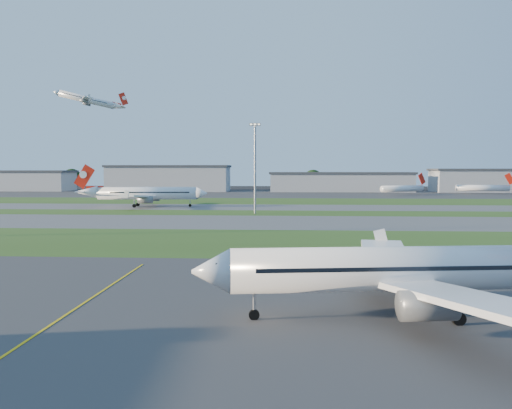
# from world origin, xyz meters

# --- Properties ---
(grass_strip_a) EXTENTS (300.00, 34.00, 0.01)m
(grass_strip_a) POSITION_xyz_m (0.00, 52.00, 0.01)
(grass_strip_a) COLOR #314E1A
(grass_strip_a) RESTS_ON ground
(taxiway_a) EXTENTS (300.00, 32.00, 0.01)m
(taxiway_a) POSITION_xyz_m (0.00, 85.00, 0.01)
(taxiway_a) COLOR #515154
(taxiway_a) RESTS_ON ground
(grass_strip_b) EXTENTS (300.00, 18.00, 0.01)m
(grass_strip_b) POSITION_xyz_m (0.00, 110.00, 0.01)
(grass_strip_b) COLOR #314E1A
(grass_strip_b) RESTS_ON ground
(taxiway_b) EXTENTS (300.00, 26.00, 0.01)m
(taxiway_b) POSITION_xyz_m (0.00, 132.00, 0.01)
(taxiway_b) COLOR #515154
(taxiway_b) RESTS_ON ground
(grass_strip_c) EXTENTS (300.00, 40.00, 0.01)m
(grass_strip_c) POSITION_xyz_m (0.00, 165.00, 0.01)
(grass_strip_c) COLOR #314E1A
(grass_strip_c) RESTS_ON ground
(apron_far) EXTENTS (400.00, 80.00, 0.01)m
(apron_far) POSITION_xyz_m (0.00, 225.00, 0.01)
(apron_far) COLOR #333335
(apron_far) RESTS_ON ground
(yellow_line) EXTENTS (0.25, 60.00, 0.02)m
(yellow_line) POSITION_xyz_m (5.00, 0.00, 0.00)
(yellow_line) COLOR gold
(yellow_line) RESTS_ON ground
(airliner_parked) EXTENTS (37.03, 31.23, 11.58)m
(airliner_parked) POSITION_xyz_m (34.49, 8.48, 4.07)
(airliner_parked) COLOR white
(airliner_parked) RESTS_ON ground
(airliner_taxiing) EXTENTS (41.21, 34.85, 12.86)m
(airliner_taxiing) POSITION_xyz_m (-23.35, 131.37, 4.52)
(airliner_taxiing) COLOR white
(airliner_taxiing) RESTS_ON ground
(airliner_departing) EXTENTS (33.98, 28.53, 10.84)m
(airliner_departing) POSITION_xyz_m (-79.68, 222.79, 48.93)
(airliner_departing) COLOR white
(mini_jet_near) EXTENTS (25.47, 16.11, 9.48)m
(mini_jet_near) POSITION_xyz_m (81.60, 217.24, 3.28)
(mini_jet_near) COLOR white
(mini_jet_near) RESTS_ON ground
(mini_jet_far) EXTENTS (28.64, 5.19, 9.48)m
(mini_jet_far) POSITION_xyz_m (124.49, 227.73, 3.28)
(mini_jet_far) COLOR white
(mini_jet_far) RESTS_ON ground
(light_mast_centre) EXTENTS (3.20, 0.70, 25.80)m
(light_mast_centre) POSITION_xyz_m (15.00, 108.00, 14.81)
(light_mast_centre) COLOR gray
(light_mast_centre) RESTS_ON ground
(hangar_west) EXTENTS (71.40, 23.00, 15.20)m
(hangar_west) POSITION_xyz_m (-45.00, 255.00, 7.64)
(hangar_west) COLOR #A2A5AA
(hangar_west) RESTS_ON ground
(hangar_east) EXTENTS (81.60, 23.00, 11.20)m
(hangar_east) POSITION_xyz_m (55.00, 255.00, 5.64)
(hangar_east) COLOR #A2A5AA
(hangar_east) RESTS_ON ground
(tree_west) EXTENTS (12.10, 12.10, 13.20)m
(tree_west) POSITION_xyz_m (-110.00, 270.00, 7.14)
(tree_west) COLOR black
(tree_west) RESTS_ON ground
(tree_mid_west) EXTENTS (9.90, 9.90, 10.80)m
(tree_mid_west) POSITION_xyz_m (-20.00, 266.00, 5.84)
(tree_mid_west) COLOR black
(tree_mid_west) RESTS_ON ground
(tree_mid_east) EXTENTS (11.55, 11.55, 12.60)m
(tree_mid_east) POSITION_xyz_m (40.00, 269.00, 6.81)
(tree_mid_east) COLOR black
(tree_mid_east) RESTS_ON ground
(tree_east) EXTENTS (10.45, 10.45, 11.40)m
(tree_east) POSITION_xyz_m (115.00, 267.00, 6.16)
(tree_east) COLOR black
(tree_east) RESTS_ON ground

